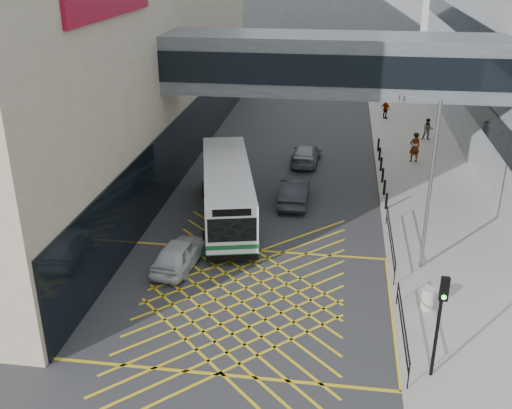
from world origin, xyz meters
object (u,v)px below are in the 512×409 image
at_px(bus, 227,191).
at_px(street_lamp, 427,175).
at_px(car_silver, 306,154).
at_px(pedestrian_c, 386,109).
at_px(litter_bin, 428,299).
at_px(car_dark, 295,191).
at_px(car_white, 179,253).
at_px(traffic_light, 440,313).
at_px(pedestrian_b, 428,129).
at_px(pedestrian_a, 415,147).

xyz_separation_m(bus, street_lamp, (9.34, -4.18, 2.92)).
relative_size(car_silver, pedestrian_c, 2.66).
xyz_separation_m(bus, litter_bin, (9.39, -7.58, -0.95)).
bearing_deg(car_dark, pedestrian_c, -108.43).
bearing_deg(car_white, bus, -95.05).
bearing_deg(traffic_light, litter_bin, 86.12).
bearing_deg(pedestrian_b, car_white, -117.98).
distance_m(bus, pedestrian_b, 19.39).
relative_size(car_dark, pedestrian_a, 2.34).
relative_size(bus, traffic_light, 2.78).
bearing_deg(bus, street_lamp, -37.22).
bearing_deg(bus, pedestrian_c, 52.82).
bearing_deg(car_silver, car_white, 76.28).
height_order(bus, litter_bin, bus).
relative_size(bus, pedestrian_b, 6.75).
distance_m(car_silver, pedestrian_c, 12.81).
height_order(bus, street_lamp, street_lamp).
height_order(car_dark, street_lamp, street_lamp).
xyz_separation_m(bus, pedestrian_a, (10.54, 10.16, -0.42)).
height_order(litter_bin, pedestrian_a, pedestrian_a).
relative_size(bus, car_silver, 2.54).
distance_m(litter_bin, pedestrian_b, 22.96).
bearing_deg(car_silver, pedestrian_b, -141.28).
xyz_separation_m(traffic_light, pedestrian_b, (2.91, 26.96, -1.71)).
height_order(traffic_light, pedestrian_a, traffic_light).
bearing_deg(car_dark, pedestrian_b, -124.74).
bearing_deg(car_silver, street_lamp, 117.21).
height_order(car_white, litter_bin, car_white).
relative_size(car_white, car_silver, 1.00).
height_order(traffic_light, pedestrian_c, traffic_light).
xyz_separation_m(bus, car_silver, (3.51, 9.32, -0.91)).
relative_size(street_lamp, pedestrian_b, 4.79).
bearing_deg(litter_bin, car_dark, 120.90).
distance_m(bus, car_silver, 10.00).
xyz_separation_m(car_silver, pedestrian_c, (5.75, 11.44, 0.30)).
distance_m(car_silver, street_lamp, 15.19).
relative_size(car_dark, pedestrian_b, 2.90).
xyz_separation_m(pedestrian_a, pedestrian_c, (-1.27, 10.60, -0.19)).
relative_size(traffic_light, street_lamp, 0.51).
distance_m(traffic_light, street_lamp, 7.78).
distance_m(street_lamp, pedestrian_a, 14.77).
bearing_deg(pedestrian_b, car_silver, -140.64).
height_order(car_dark, pedestrian_c, pedestrian_c).
bearing_deg(car_dark, street_lamp, 131.41).
height_order(bus, car_dark, bus).
xyz_separation_m(street_lamp, pedestrian_b, (2.65, 19.40, -3.53)).
xyz_separation_m(traffic_light, pedestrian_a, (1.46, 21.89, -1.52)).
bearing_deg(litter_bin, car_white, 168.43).
height_order(street_lamp, pedestrian_a, street_lamp).
relative_size(car_white, pedestrian_b, 2.64).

